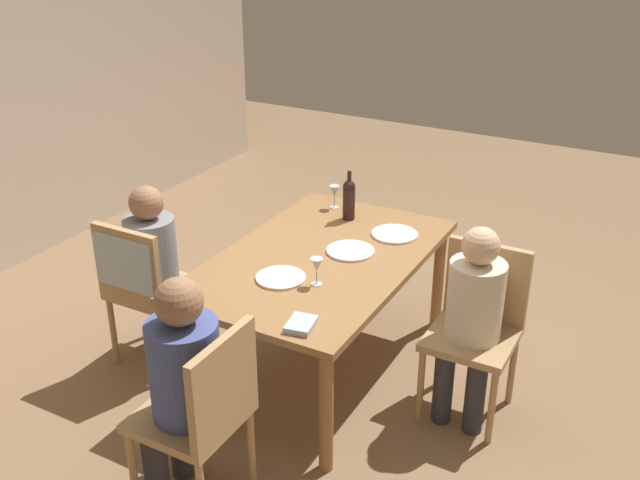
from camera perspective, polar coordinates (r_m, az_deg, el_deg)
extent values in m
plane|color=#846647|center=(4.44, 0.00, -9.67)|extent=(10.00, 10.00, 0.00)
cube|color=olive|center=(4.08, 0.00, -1.53)|extent=(1.64, 1.03, 0.04)
cylinder|color=olive|center=(3.53, 0.49, -13.22)|extent=(0.07, 0.07, 0.68)
cylinder|color=olive|center=(4.70, 9.20, -3.00)|extent=(0.07, 0.07, 0.68)
cylinder|color=olive|center=(3.95, -11.10, -9.13)|extent=(0.07, 0.07, 0.68)
cylinder|color=olive|center=(5.02, -0.33, -0.74)|extent=(0.07, 0.07, 0.68)
cylinder|color=tan|center=(3.52, -14.36, -16.99)|extent=(0.04, 0.04, 0.44)
cylinder|color=tan|center=(3.73, -10.38, -13.75)|extent=(0.04, 0.04, 0.44)
cylinder|color=tan|center=(3.55, -5.36, -15.78)|extent=(0.04, 0.04, 0.44)
cube|color=tan|center=(3.37, -10.13, -13.37)|extent=(0.44, 0.44, 0.04)
cube|color=tan|center=(3.12, -7.53, -11.13)|extent=(0.44, 0.04, 0.44)
cylinder|color=tan|center=(4.74, -12.69, -4.75)|extent=(0.04, 0.04, 0.44)
cylinder|color=tan|center=(4.53, -9.00, -5.96)|extent=(0.04, 0.04, 0.44)
cylinder|color=tan|center=(4.51, -15.81, -6.81)|extent=(0.04, 0.04, 0.44)
cylinder|color=tan|center=(4.28, -12.08, -8.22)|extent=(0.04, 0.04, 0.44)
cube|color=tan|center=(4.39, -12.69, -3.73)|extent=(0.44, 0.44, 0.04)
cube|color=tan|center=(4.15, -14.77, -1.97)|extent=(0.04, 0.44, 0.44)
cube|color=#ADC6D6|center=(4.14, -14.80, -1.70)|extent=(0.07, 0.40, 0.31)
cylinder|color=tan|center=(3.85, 13.22, -12.58)|extent=(0.04, 0.04, 0.44)
cylinder|color=tan|center=(3.94, 7.84, -11.16)|extent=(0.04, 0.04, 0.44)
cylinder|color=tan|center=(4.16, 14.74, -9.66)|extent=(0.04, 0.04, 0.44)
cylinder|color=tan|center=(4.23, 9.75, -8.42)|extent=(0.04, 0.04, 0.44)
cube|color=tan|center=(3.91, 11.69, -7.54)|extent=(0.44, 0.44, 0.04)
cube|color=tan|center=(3.96, 12.89, -3.20)|extent=(0.04, 0.44, 0.44)
cylinder|color=#33333D|center=(3.54, -12.74, -16.28)|extent=(0.11, 0.11, 0.46)
cylinder|color=#33333D|center=(3.64, -10.79, -14.67)|extent=(0.11, 0.11, 0.46)
cylinder|color=#475699|center=(3.23, -10.46, -10.04)|extent=(0.31, 0.31, 0.48)
sphere|color=#996B4C|center=(3.04, -10.96, -4.76)|extent=(0.21, 0.21, 0.21)
cylinder|color=#33333D|center=(4.64, -12.16, -5.25)|extent=(0.11, 0.11, 0.46)
cylinder|color=#33333D|center=(4.54, -10.47, -5.82)|extent=(0.11, 0.11, 0.46)
cylinder|color=gray|center=(4.29, -12.96, -1.12)|extent=(0.29, 0.29, 0.45)
sphere|color=#996B4C|center=(4.16, -13.39, 2.83)|extent=(0.19, 0.19, 0.19)
cylinder|color=#33333D|center=(3.91, 11.99, -11.62)|extent=(0.10, 0.10, 0.46)
cylinder|color=#33333D|center=(3.95, 9.59, -10.99)|extent=(0.10, 0.10, 0.46)
cylinder|color=beige|center=(3.79, 11.98, -4.75)|extent=(0.29, 0.29, 0.44)
sphere|color=beige|center=(3.65, 12.42, -0.45)|extent=(0.19, 0.19, 0.19)
cylinder|color=black|center=(4.51, 2.26, 2.84)|extent=(0.08, 0.08, 0.20)
sphere|color=black|center=(4.47, 2.28, 4.19)|extent=(0.08, 0.08, 0.08)
cylinder|color=black|center=(4.45, 2.30, 4.84)|extent=(0.03, 0.03, 0.09)
cylinder|color=silver|center=(3.78, -0.27, -3.44)|extent=(0.06, 0.06, 0.00)
cylinder|color=silver|center=(3.76, -0.27, -2.95)|extent=(0.01, 0.01, 0.07)
cone|color=silver|center=(3.73, -0.27, -1.96)|extent=(0.07, 0.07, 0.07)
cylinder|color=silver|center=(4.71, 1.12, 2.57)|extent=(0.06, 0.06, 0.00)
cylinder|color=silver|center=(4.70, 1.12, 2.99)|extent=(0.01, 0.01, 0.07)
cone|color=silver|center=(4.67, 1.13, 3.81)|extent=(0.07, 0.07, 0.07)
cylinder|color=white|center=(4.34, 5.83, 0.46)|extent=(0.27, 0.27, 0.01)
cylinder|color=white|center=(3.84, -3.08, -2.95)|extent=(0.26, 0.26, 0.01)
cylinder|color=white|center=(4.12, 2.38, -0.85)|extent=(0.27, 0.27, 0.01)
cube|color=#ADC6D6|center=(3.42, -1.49, -6.59)|extent=(0.18, 0.15, 0.03)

